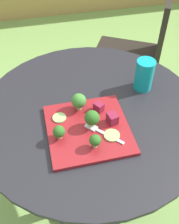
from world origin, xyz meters
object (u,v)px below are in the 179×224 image
object	(u,v)px
salad_plate	(88,129)
fork	(101,132)
patio_chair	(141,49)
drinking_glass	(144,76)

from	to	relation	value
salad_plate	fork	distance (m)	0.05
patio_chair	salad_plate	bearing A→B (deg)	-124.29
salad_plate	drinking_glass	bearing A→B (deg)	33.34
patio_chair	drinking_glass	xyz separation A→B (m)	(-0.25, -0.59, 0.28)
patio_chair	fork	bearing A→B (deg)	-121.36
patio_chair	salad_plate	world-z (taller)	patio_chair
drinking_glass	fork	bearing A→B (deg)	-138.39
patio_chair	fork	size ratio (longest dim) A/B	7.24
patio_chair	fork	world-z (taller)	patio_chair
drinking_glass	fork	size ratio (longest dim) A/B	1.05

